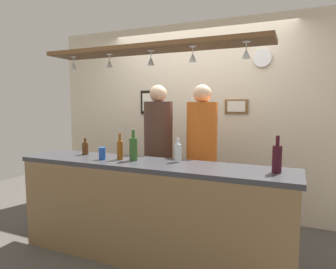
# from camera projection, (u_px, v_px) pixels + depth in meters

# --- Properties ---
(ground_plane) EXTENTS (8.00, 8.00, 0.00)m
(ground_plane) POSITION_uv_depth(u_px,v_px,m) (164.00, 242.00, 3.21)
(ground_plane) COLOR #4C4742
(back_wall) EXTENTS (4.40, 0.06, 2.60)m
(back_wall) POSITION_uv_depth(u_px,v_px,m) (197.00, 119.00, 4.08)
(back_wall) COLOR beige
(back_wall) RESTS_ON ground_plane
(bar_counter) EXTENTS (2.70, 0.55, 0.95)m
(bar_counter) POSITION_uv_depth(u_px,v_px,m) (142.00, 198.00, 2.69)
(bar_counter) COLOR #38383D
(bar_counter) RESTS_ON ground_plane
(overhead_glass_rack) EXTENTS (2.20, 0.36, 0.04)m
(overhead_glass_rack) POSITION_uv_depth(u_px,v_px,m) (151.00, 49.00, 2.73)
(overhead_glass_rack) COLOR brown
(hanging_wineglass_far_left) EXTENTS (0.07, 0.07, 0.13)m
(hanging_wineglass_far_left) POSITION_uv_depth(u_px,v_px,m) (74.00, 65.00, 3.07)
(hanging_wineglass_far_left) COLOR silver
(hanging_wineglass_far_left) RESTS_ON overhead_glass_rack
(hanging_wineglass_left) EXTENTS (0.07, 0.07, 0.13)m
(hanging_wineglass_left) POSITION_uv_depth(u_px,v_px,m) (109.00, 63.00, 2.90)
(hanging_wineglass_left) COLOR silver
(hanging_wineglass_left) RESTS_ON overhead_glass_rack
(hanging_wineglass_center_left) EXTENTS (0.07, 0.07, 0.13)m
(hanging_wineglass_center_left) POSITION_uv_depth(u_px,v_px,m) (151.00, 60.00, 2.72)
(hanging_wineglass_center_left) COLOR silver
(hanging_wineglass_center_left) RESTS_ON overhead_glass_rack
(hanging_wineglass_center) EXTENTS (0.07, 0.07, 0.13)m
(hanging_wineglass_center) POSITION_uv_depth(u_px,v_px,m) (193.00, 57.00, 2.52)
(hanging_wineglass_center) COLOR silver
(hanging_wineglass_center) RESTS_ON overhead_glass_rack
(hanging_wineglass_center_right) EXTENTS (0.07, 0.07, 0.13)m
(hanging_wineglass_center_right) POSITION_uv_depth(u_px,v_px,m) (246.00, 53.00, 2.33)
(hanging_wineglass_center_right) COLOR silver
(hanging_wineglass_center_right) RESTS_ON overhead_glass_rack
(person_left_brown_shirt) EXTENTS (0.34, 0.34, 1.72)m
(person_left_brown_shirt) POSITION_uv_depth(u_px,v_px,m) (158.00, 143.00, 3.50)
(person_left_brown_shirt) COLOR #2D334C
(person_left_brown_shirt) RESTS_ON ground_plane
(person_right_orange_shirt) EXTENTS (0.34, 0.34, 1.72)m
(person_right_orange_shirt) POSITION_uv_depth(u_px,v_px,m) (202.00, 146.00, 3.29)
(person_right_orange_shirt) COLOR #2D334C
(person_right_orange_shirt) RESTS_ON ground_plane
(bottle_champagne_green) EXTENTS (0.08, 0.08, 0.30)m
(bottle_champagne_green) POSITION_uv_depth(u_px,v_px,m) (133.00, 149.00, 2.87)
(bottle_champagne_green) COLOR #2D5623
(bottle_champagne_green) RESTS_ON bar_counter
(bottle_beer_brown_stubby) EXTENTS (0.07, 0.07, 0.18)m
(bottle_beer_brown_stubby) POSITION_uv_depth(u_px,v_px,m) (85.00, 148.00, 3.22)
(bottle_beer_brown_stubby) COLOR #512D14
(bottle_beer_brown_stubby) RESTS_ON bar_counter
(bottle_beer_amber_tall) EXTENTS (0.06, 0.06, 0.26)m
(bottle_beer_amber_tall) POSITION_uv_depth(u_px,v_px,m) (120.00, 150.00, 2.92)
(bottle_beer_amber_tall) COLOR brown
(bottle_beer_amber_tall) RESTS_ON bar_counter
(bottle_soda_clear) EXTENTS (0.06, 0.06, 0.23)m
(bottle_soda_clear) POSITION_uv_depth(u_px,v_px,m) (178.00, 152.00, 2.81)
(bottle_soda_clear) COLOR silver
(bottle_soda_clear) RESTS_ON bar_counter
(bottle_wine_dark_red) EXTENTS (0.08, 0.08, 0.30)m
(bottle_wine_dark_red) POSITION_uv_depth(u_px,v_px,m) (277.00, 158.00, 2.36)
(bottle_wine_dark_red) COLOR #380F19
(bottle_wine_dark_red) RESTS_ON bar_counter
(drink_can) EXTENTS (0.07, 0.07, 0.12)m
(drink_can) POSITION_uv_depth(u_px,v_px,m) (102.00, 153.00, 2.92)
(drink_can) COLOR #1E4CB2
(drink_can) RESTS_ON bar_counter
(picture_frame_caricature) EXTENTS (0.26, 0.02, 0.34)m
(picture_frame_caricature) POSITION_uv_depth(u_px,v_px,m) (149.00, 102.00, 4.31)
(picture_frame_caricature) COLOR black
(picture_frame_caricature) RESTS_ON back_wall
(picture_frame_lower_pair) EXTENTS (0.30, 0.02, 0.18)m
(picture_frame_lower_pair) POSITION_uv_depth(u_px,v_px,m) (236.00, 106.00, 3.81)
(picture_frame_lower_pair) COLOR brown
(picture_frame_lower_pair) RESTS_ON back_wall
(wall_clock) EXTENTS (0.22, 0.03, 0.22)m
(wall_clock) POSITION_uv_depth(u_px,v_px,m) (262.00, 58.00, 3.62)
(wall_clock) COLOR white
(wall_clock) RESTS_ON back_wall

